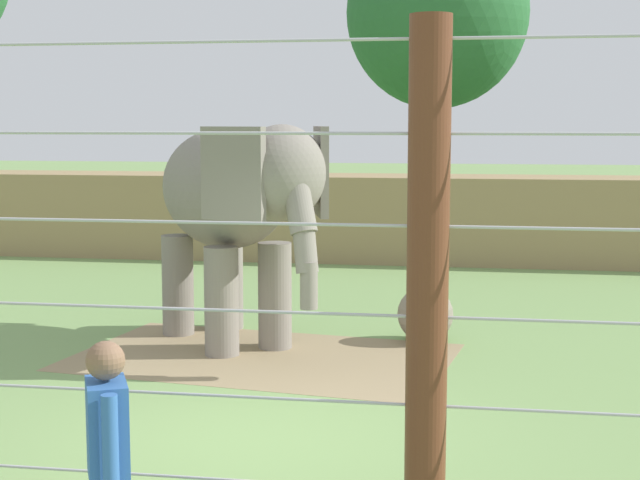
{
  "coord_description": "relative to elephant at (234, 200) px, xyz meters",
  "views": [
    {
      "loc": [
        2.07,
        -8.34,
        2.88
      ],
      "look_at": [
        0.07,
        3.62,
        1.4
      ],
      "focal_mm": 54.17,
      "sensor_mm": 36.0,
      "label": 1
    }
  ],
  "objects": [
    {
      "name": "elephant",
      "position": [
        0.0,
        0.0,
        0.0
      ],
      "size": [
        3.09,
        3.33,
        2.86
      ],
      "color": "gray",
      "rests_on": "ground"
    },
    {
      "name": "cable_fence",
      "position": [
        1.12,
        -6.24,
        -0.14
      ],
      "size": [
        10.84,
        0.25,
        3.5
      ],
      "color": "brown",
      "rests_on": "ground"
    },
    {
      "name": "tree_behind_wall",
      "position": [
        1.83,
        15.47,
        3.99
      ],
      "size": [
        5.04,
        5.04,
        8.55
      ],
      "color": "brown",
      "rests_on": "ground"
    },
    {
      "name": "embankment_wall",
      "position": [
        1.04,
        8.22,
        -1.01
      ],
      "size": [
        36.0,
        1.8,
        1.77
      ],
      "primitive_type": "cube",
      "color": "#997F56",
      "rests_on": "ground"
    },
    {
      "name": "zookeeper",
      "position": [
        1.06,
        -6.95,
        -0.97
      ],
      "size": [
        0.38,
        0.55,
        1.67
      ],
      "color": "#232328",
      "rests_on": "ground"
    },
    {
      "name": "ground_plane",
      "position": [
        1.04,
        -3.6,
        -1.9
      ],
      "size": [
        120.0,
        120.0,
        0.0
      ],
      "primitive_type": "plane",
      "color": "#759956"
    },
    {
      "name": "enrichment_ball",
      "position": [
        2.43,
        0.61,
        -1.53
      ],
      "size": [
        0.74,
        0.74,
        0.74
      ],
      "primitive_type": "sphere",
      "color": "gray",
      "rests_on": "ground"
    },
    {
      "name": "dirt_patch",
      "position": [
        0.49,
        -0.58,
        -1.89
      ],
      "size": [
        4.92,
        3.46,
        0.01
      ],
      "primitive_type": "cube",
      "rotation": [
        0.0,
        0.0,
        -0.14
      ],
      "color": "#937F5B",
      "rests_on": "ground"
    }
  ]
}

